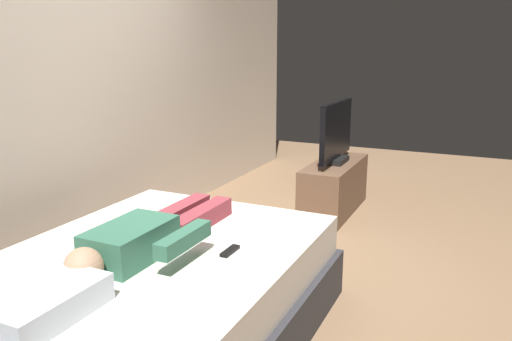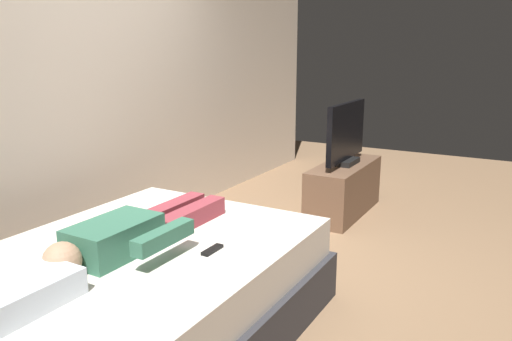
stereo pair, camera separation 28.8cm
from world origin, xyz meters
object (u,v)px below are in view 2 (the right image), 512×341
person (134,232)px  tv_stand (344,189)px  remote (212,250)px  bed (137,296)px  tv (346,135)px  pillow (13,293)px

person → tv_stand: (2.62, -0.25, -0.37)m
remote → tv_stand: size_ratio=0.14×
bed → tv: size_ratio=2.33×
pillow → bed: bearing=-0.0°
pillow → tv: 3.37m
pillow → person: bearing=1.5°
bed → pillow: (-0.71, 0.00, 0.34)m
tv_stand → tv: (-0.00, 0.00, 0.53)m
remote → tv: tv is taller
person → pillow: bearing=-178.5°
bed → remote: size_ratio=13.70×
bed → tv_stand: bed is taller
bed → tv: (2.65, -0.23, 0.52)m
bed → person: 0.36m
bed → remote: 0.51m
remote → tv_stand: remote is taller
tv → bed: bearing=175.0°
person → bed: bearing=-145.7°
person → tv: size_ratio=1.43×
tv → pillow: bearing=176.0°
pillow → person: size_ratio=0.38×
person → tv_stand: 2.66m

